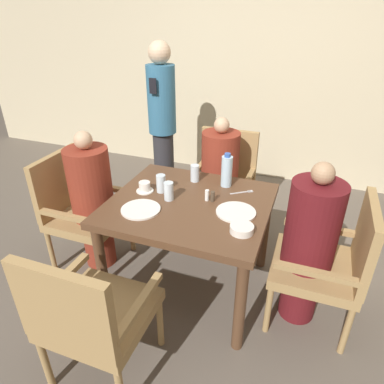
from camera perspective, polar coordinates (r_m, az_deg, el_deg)
The scene contains 22 objects.
ground_plane at distance 2.74m, azimuth -0.36°, elevation -14.99°, with size 16.00×16.00×0.00m, color #60564C.
wall_back at distance 4.12m, azimuth 11.07°, elevation 21.18°, with size 8.00×0.06×2.80m.
dining_table at distance 2.35m, azimuth -0.40°, elevation -3.77°, with size 1.06×0.95×0.73m.
chair_left_side at distance 2.85m, azimuth -18.35°, elevation -2.32°, with size 0.53×0.53×0.92m.
diner_in_left_chair at distance 2.72m, azimuth -16.21°, elevation -1.38°, with size 0.32×0.32×1.13m.
chair_far_side at distance 3.15m, azimuth 5.28°, elevation 2.22°, with size 0.53×0.53×0.92m.
diner_in_far_chair at distance 3.00m, azimuth 4.60°, elevation 2.32°, with size 0.32×0.32×1.11m.
chair_right_side at distance 2.33m, azimuth 22.09°, elevation -10.52°, with size 0.53×0.53×0.92m.
diner_in_right_chair at distance 2.27m, azimuth 18.88°, elevation -8.25°, with size 0.32×0.32×1.14m.
chair_near_corner at distance 1.93m, azimuth -16.61°, elevation -18.95°, with size 0.53×0.53×0.92m.
standing_host at distance 3.52m, azimuth -4.97°, elevation 11.64°, with size 0.28×0.31×1.63m.
plate_main_left at distance 2.19m, azimuth 7.32°, elevation -3.33°, with size 0.25×0.25×0.01m.
plate_main_right at distance 2.23m, azimuth -8.54°, elevation -2.88°, with size 0.25×0.25×0.01m.
teacup_with_saucer at distance 2.44m, azimuth -7.89°, elevation 0.79°, with size 0.12×0.12×0.07m.
bowl_small at distance 2.01m, azimuth 8.29°, elevation -6.10°, with size 0.14×0.14×0.04m.
water_bottle at distance 2.47m, azimuth 5.80°, elevation 3.51°, with size 0.08×0.08×0.25m.
glass_tall_near at distance 2.41m, azimuth -5.19°, elevation 1.42°, with size 0.07×0.07×0.13m.
glass_tall_mid at distance 2.55m, azimuth 0.48°, elevation 3.16°, with size 0.07×0.07×0.13m.
glass_tall_far at distance 2.30m, azimuth -3.90°, elevation 0.15°, with size 0.07×0.07×0.13m.
salt_shaker at distance 2.30m, azimuth 2.51°, elevation -0.54°, with size 0.03×0.03×0.08m.
pepper_shaker at distance 2.29m, azimuth 3.44°, elevation -0.75°, with size 0.03×0.03×0.07m.
fork_beside_plate at distance 2.44m, azimuth 8.67°, elevation -0.01°, with size 0.15×0.11×0.00m.
Camera 1 is at (0.71, -1.86, 1.88)m, focal length 32.00 mm.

